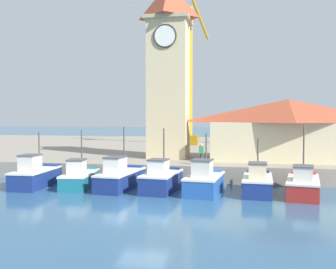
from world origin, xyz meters
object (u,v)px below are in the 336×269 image
at_px(fishing_boat_left_inner, 120,177).
at_px(fishing_boat_mid_right, 257,183).
at_px(fishing_boat_center, 204,181).
at_px(clock_tower, 169,67).
at_px(fishing_boat_mid_left, 161,179).
at_px(fishing_boat_far_left, 35,175).
at_px(fishing_boat_left_outer, 80,177).
at_px(warehouse_right, 288,129).
at_px(fishing_boat_right_inner, 303,185).
at_px(dock_worker_near_tower, 201,154).
at_px(port_crane_near, 191,89).

xyz_separation_m(fishing_boat_left_inner, fishing_boat_mid_right, (9.16, -0.23, -0.06)).
height_order(fishing_boat_center, fishing_boat_mid_right, fishing_boat_center).
bearing_deg(clock_tower, fishing_boat_left_inner, -102.29).
height_order(fishing_boat_center, clock_tower, clock_tower).
distance_m(fishing_boat_mid_left, clock_tower, 12.44).
height_order(fishing_boat_far_left, fishing_boat_left_outer, fishing_boat_left_outer).
bearing_deg(warehouse_right, fishing_boat_far_left, -154.27).
height_order(fishing_boat_far_left, fishing_boat_right_inner, fishing_boat_right_inner).
xyz_separation_m(fishing_boat_left_outer, dock_worker_near_tower, (8.18, 3.65, 1.44)).
relative_size(fishing_boat_left_outer, fishing_boat_left_inner, 0.87).
bearing_deg(fishing_boat_mid_right, fishing_boat_mid_left, -178.40).
distance_m(fishing_boat_left_outer, fishing_boat_left_inner, 2.97).
bearing_deg(dock_worker_near_tower, fishing_boat_mid_right, -44.99).
bearing_deg(fishing_boat_mid_right, fishing_boat_right_inner, -2.90).
distance_m(fishing_boat_mid_right, port_crane_near, 26.87).
distance_m(fishing_boat_left_outer, clock_tower, 13.05).
distance_m(fishing_boat_mid_left, dock_worker_near_tower, 4.89).
bearing_deg(fishing_boat_mid_right, fishing_boat_left_inner, 178.59).
bearing_deg(fishing_boat_left_outer, port_crane_near, 78.55).
relative_size(fishing_boat_mid_right, fishing_boat_right_inner, 0.88).
bearing_deg(fishing_boat_left_inner, fishing_boat_far_left, -176.78).
relative_size(fishing_boat_far_left, fishing_boat_center, 1.02).
height_order(fishing_boat_far_left, clock_tower, clock_tower).
xyz_separation_m(fishing_boat_mid_right, warehouse_right, (2.90, 8.62, 3.16)).
bearing_deg(fishing_boat_left_inner, fishing_boat_left_outer, 178.66).
xyz_separation_m(fishing_boat_mid_right, port_crane_near, (-7.18, 24.73, 7.66)).
height_order(fishing_boat_mid_left, fishing_boat_center, fishing_boat_mid_left).
xyz_separation_m(fishing_boat_left_inner, dock_worker_near_tower, (5.21, 3.72, 1.35)).
height_order(fishing_boat_center, dock_worker_near_tower, fishing_boat_center).
relative_size(fishing_boat_left_inner, fishing_boat_mid_right, 1.17).
height_order(fishing_boat_left_inner, clock_tower, clock_tower).
relative_size(fishing_boat_right_inner, warehouse_right, 0.39).
bearing_deg(port_crane_near, fishing_boat_right_inner, -68.23).
relative_size(fishing_boat_center, warehouse_right, 0.35).
bearing_deg(port_crane_near, clock_tower, -90.39).
xyz_separation_m(fishing_boat_far_left, dock_worker_near_tower, (11.29, 4.06, 1.33)).
bearing_deg(fishing_boat_left_outer, warehouse_right, 29.00).
bearing_deg(fishing_boat_left_outer, fishing_boat_left_inner, -1.34).
bearing_deg(fishing_boat_center, fishing_boat_mid_right, 6.78).
bearing_deg(fishing_boat_mid_left, fishing_boat_left_inner, 172.31).
bearing_deg(dock_worker_near_tower, fishing_boat_left_inner, -144.49).
distance_m(fishing_boat_far_left, fishing_boat_center, 11.88).
xyz_separation_m(fishing_boat_center, fishing_boat_right_inner, (6.12, 0.26, -0.07)).
height_order(fishing_boat_mid_left, dock_worker_near_tower, fishing_boat_mid_left).
bearing_deg(port_crane_near, fishing_boat_left_outer, -101.45).
relative_size(fishing_boat_left_outer, fishing_boat_center, 1.03).
distance_m(fishing_boat_far_left, fishing_boat_left_outer, 3.14).
height_order(warehouse_right, dock_worker_near_tower, warehouse_right).
height_order(fishing_boat_left_outer, clock_tower, clock_tower).
distance_m(warehouse_right, port_crane_near, 19.52).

